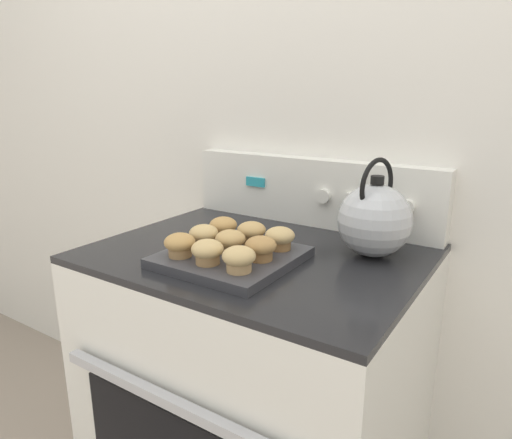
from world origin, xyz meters
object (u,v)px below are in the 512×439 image
Objects in this scene: muffin_r0_c2 at (239,258)px; stove_range at (258,400)px; muffin_pan at (231,257)px; muffin_r0_c0 at (180,244)px; muffin_r1_c0 at (204,235)px; muffin_r2_c0 at (223,227)px; muffin_r1_c2 at (261,248)px; muffin_r2_c2 at (280,238)px; muffin_r1_c1 at (230,241)px; muffin_r0_c1 at (208,251)px; tea_kettle at (375,219)px; muffin_r2_c1 at (251,232)px.

stove_range is at bearing 111.51° from muffin_r0_c2.
muffin_pan is 4.09× the size of muffin_r0_c0.
muffin_r1_c0 reaches higher than stove_range.
muffin_r2_c0 reaches higher than muffin_pan.
muffin_r1_c2 is (0.17, 0.08, 0.00)m from muffin_r0_c0.
muffin_r2_c0 and muffin_r2_c2 have the same top height.
muffin_r1_c2 is 0.09m from muffin_r2_c2.
muffin_r1_c1 and muffin_r2_c0 have the same top height.
muffin_r0_c2 is (0.08, 0.00, 0.00)m from muffin_r0_c1.
stove_range is 3.04× the size of muffin_pan.
muffin_r0_c2 is at bearing -120.66° from tea_kettle.
muffin_r0_c2 is 0.12m from muffin_r1_c1.
muffin_r1_c1 is (0.08, 0.08, 0.00)m from muffin_r0_c0.
tea_kettle is at bearing 21.91° from muffin_r2_c0.
muffin_r1_c1 and muffin_r2_c1 have the same top height.
tea_kettle is (0.35, 0.31, 0.04)m from muffin_r0_c0.
muffin_r0_c0 and muffin_r1_c1 have the same top height.
muffin_r0_c2 is (0.17, -0.00, 0.00)m from muffin_r0_c0.
tea_kettle is (0.27, 0.22, 0.04)m from muffin_r1_c1.
muffin_r2_c2 reaches higher than stove_range.
muffin_r0_c0 is 0.24m from muffin_r2_c2.
muffin_r1_c2 and muffin_r2_c2 have the same top height.
muffin_r0_c1 is 0.19m from muffin_r2_c2.
muffin_r1_c1 is 0.30× the size of tea_kettle.
muffin_r2_c2 is 0.30× the size of tea_kettle.
stove_range is at bearing 11.05° from muffin_r2_c0.
muffin_r2_c2 is (0.08, 0.17, 0.00)m from muffin_r0_c1.
muffin_r0_c0 reaches higher than stove_range.
muffin_r1_c2 is at bearing -128.90° from tea_kettle.
muffin_r1_c1 is (0.08, -0.00, 0.00)m from muffin_r1_c0.
muffin_r2_c1 is 0.08m from muffin_r2_c2.
muffin_r0_c1 is 1.00× the size of muffin_r2_c1.
muffin_pan is at bearing -44.50° from muffin_r2_c0.
muffin_r2_c0 is at bearing 90.48° from muffin_r0_c0.
muffin_r0_c1 is 1.00× the size of muffin_r2_c2.
muffin_r0_c0 is 1.00× the size of muffin_r2_c2.
muffin_r2_c1 is at bearing 89.51° from muffin_r0_c1.
stove_range is 0.51m from muffin_r1_c0.
tea_kettle is (0.18, 0.31, 0.04)m from muffin_r0_c2.
muffin_r0_c1 reaches higher than muffin_pan.
muffin_r0_c2 is at bearing -0.31° from muffin_r0_c0.
muffin_r1_c1 is 1.00× the size of muffin_r1_c2.
muffin_r0_c2 is at bearing -27.25° from muffin_r1_c0.
tea_kettle is (0.26, 0.31, 0.04)m from muffin_r0_c1.
muffin_r0_c0 is 0.19m from muffin_r2_c1.
muffin_r2_c1 is 1.00× the size of muffin_r2_c2.
muffin_r2_c0 is at bearing 135.50° from muffin_pan.
muffin_r0_c0 is 0.08m from muffin_r1_c0.
muffin_r0_c1 is (0.08, -0.00, 0.00)m from muffin_r0_c0.
muffin_pan is 0.12m from muffin_r0_c0.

